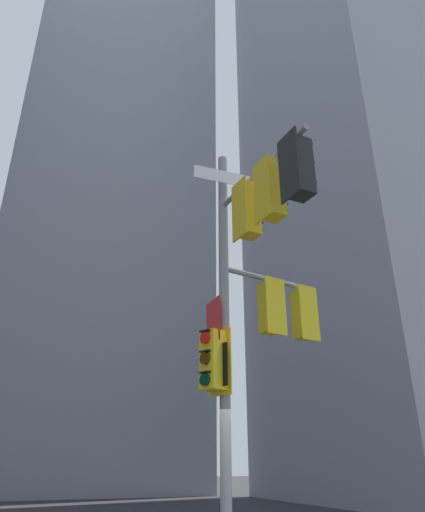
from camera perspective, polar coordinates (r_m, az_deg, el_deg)
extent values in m
cube|color=#9399A3|center=(34.77, 18.49, 15.55)|extent=(13.20, 13.20, 46.27)
cube|color=#9399A3|center=(40.89, -12.63, 9.19)|extent=(13.94, 13.94, 47.38)
cylinder|color=gray|center=(8.47, 1.46, -9.51)|extent=(0.19, 0.19, 7.59)
cylinder|color=gray|center=(8.48, 5.73, 10.22)|extent=(0.34, 2.74, 0.10)
cylinder|color=gray|center=(9.47, 6.84, -2.87)|extent=(2.14, 0.49, 0.10)
cube|color=gold|center=(8.37, 3.29, 5.78)|extent=(0.07, 0.48, 1.14)
cube|color=gold|center=(8.46, 4.41, 5.48)|extent=(0.37, 0.37, 1.00)
cylinder|color=red|center=(8.73, 5.47, 7.18)|extent=(0.08, 0.20, 0.20)
cube|color=black|center=(8.80, 5.48, 7.83)|extent=(0.09, 0.23, 0.02)
cylinder|color=#3C2C06|center=(8.55, 5.56, 5.17)|extent=(0.08, 0.20, 0.20)
cube|color=black|center=(8.62, 5.57, 5.86)|extent=(0.09, 0.23, 0.02)
cylinder|color=#06311C|center=(8.39, 5.66, 3.08)|extent=(0.08, 0.20, 0.20)
cube|color=black|center=(8.45, 5.66, 3.80)|extent=(0.09, 0.23, 0.02)
cube|color=gold|center=(7.83, 6.08, 8.20)|extent=(0.07, 0.48, 1.14)
cube|color=gold|center=(7.92, 7.24, 7.84)|extent=(0.37, 0.37, 1.00)
cylinder|color=#360605|center=(8.21, 8.29, 9.56)|extent=(0.08, 0.20, 0.20)
cube|color=black|center=(8.28, 8.28, 10.24)|extent=(0.09, 0.23, 0.02)
cylinder|color=yellow|center=(8.02, 8.44, 7.48)|extent=(0.08, 0.20, 0.20)
cube|color=black|center=(8.09, 8.43, 8.19)|extent=(0.09, 0.23, 0.02)
cylinder|color=#06311C|center=(7.85, 8.60, 5.30)|extent=(0.08, 0.20, 0.20)
cube|color=black|center=(7.91, 8.58, 6.05)|extent=(0.09, 0.23, 0.02)
cube|color=black|center=(7.32, 9.30, 10.94)|extent=(0.07, 0.48, 1.14)
cube|color=black|center=(7.42, 10.52, 10.52)|extent=(0.37, 0.37, 1.00)
cylinder|color=red|center=(7.72, 11.53, 12.23)|extent=(0.08, 0.20, 0.20)
cube|color=black|center=(7.80, 11.50, 12.93)|extent=(0.09, 0.23, 0.02)
cylinder|color=#3C2C06|center=(7.53, 11.75, 10.08)|extent=(0.08, 0.20, 0.20)
cube|color=black|center=(7.60, 11.71, 10.82)|extent=(0.09, 0.23, 0.02)
cylinder|color=#06311C|center=(7.34, 11.98, 7.81)|extent=(0.08, 0.20, 0.20)
cube|color=black|center=(7.40, 11.94, 8.59)|extent=(0.09, 0.23, 0.02)
cube|color=yellow|center=(9.13, 7.77, -6.01)|extent=(0.48, 0.12, 1.14)
cube|color=yellow|center=(9.27, 7.02, -6.33)|extent=(0.40, 0.40, 1.00)
cylinder|color=#360605|center=(9.53, 6.16, -4.64)|extent=(0.21, 0.09, 0.20)
cube|color=black|center=(9.57, 6.11, -3.97)|extent=(0.23, 0.11, 0.02)
cylinder|color=yellow|center=(9.42, 6.26, -6.65)|extent=(0.21, 0.09, 0.20)
cube|color=black|center=(9.46, 6.20, -5.96)|extent=(0.23, 0.11, 0.02)
cylinder|color=#06311C|center=(9.32, 6.35, -8.70)|extent=(0.21, 0.09, 0.20)
cube|color=black|center=(9.36, 6.30, -8.00)|extent=(0.23, 0.11, 0.02)
cube|color=yellow|center=(9.69, 11.74, -6.78)|extent=(0.48, 0.12, 1.14)
cube|color=yellow|center=(9.82, 10.98, -7.08)|extent=(0.40, 0.40, 1.00)
cylinder|color=#360605|center=(10.07, 10.06, -5.47)|extent=(0.21, 0.09, 0.20)
cube|color=black|center=(10.11, 9.99, -4.83)|extent=(0.23, 0.11, 0.02)
cylinder|color=yellow|center=(9.96, 10.21, -7.38)|extent=(0.21, 0.09, 0.20)
cube|color=black|center=(10.00, 10.13, -6.73)|extent=(0.23, 0.11, 0.02)
cylinder|color=#06311C|center=(9.87, 10.35, -9.32)|extent=(0.21, 0.09, 0.20)
cube|color=black|center=(9.90, 10.28, -8.66)|extent=(0.23, 0.11, 0.02)
cube|color=yellow|center=(8.28, 1.01, -12.81)|extent=(0.23, 0.45, 1.14)
cube|color=yellow|center=(8.14, 0.08, -12.62)|extent=(0.45, 0.45, 1.00)
cylinder|color=red|center=(8.08, -0.91, -9.98)|extent=(0.14, 0.21, 0.20)
cube|color=black|center=(8.10, -0.93, -9.15)|extent=(0.16, 0.23, 0.02)
cylinder|color=#3C2C06|center=(8.00, -0.92, -12.41)|extent=(0.14, 0.21, 0.20)
cube|color=black|center=(8.02, -0.95, -11.57)|extent=(0.16, 0.23, 0.02)
cylinder|color=#06311C|center=(7.94, -0.94, -14.89)|extent=(0.14, 0.21, 0.20)
cube|color=black|center=(7.95, -0.97, -14.03)|extent=(0.16, 0.23, 0.02)
cube|color=white|center=(9.44, 2.05, 9.52)|extent=(1.48, 0.07, 0.28)
cube|color=#19479E|center=(9.44, 2.05, 9.52)|extent=(1.44, 0.06, 0.24)
cube|color=red|center=(8.44, 0.06, -7.99)|extent=(0.02, 0.64, 0.80)
cube|color=white|center=(8.44, 0.06, -7.99)|extent=(0.02, 0.60, 0.76)
cube|color=black|center=(8.19, 0.35, -13.28)|extent=(0.22, 0.57, 0.72)
cube|color=white|center=(8.19, 0.35, -13.28)|extent=(0.20, 0.53, 0.68)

